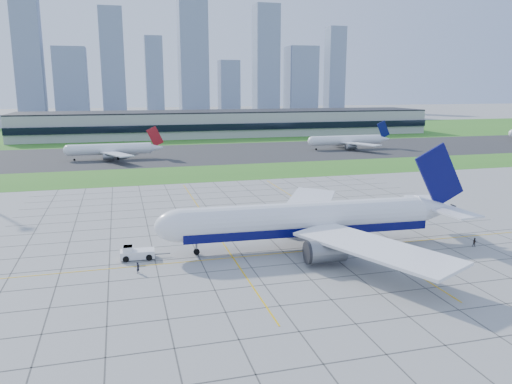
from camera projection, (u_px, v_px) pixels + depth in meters
ground at (281, 250)px, 96.52m from camera, size 1400.00×1400.00×0.00m
grass_median at (204, 173)px, 181.44m from camera, size 700.00×35.00×0.04m
asphalt_taxiway at (185, 154)px, 233.34m from camera, size 700.00×75.00×0.04m
grass_far at (164, 133)px, 337.14m from camera, size 700.00×145.00×0.04m
apron_markings at (267, 234)px, 107.09m from camera, size 120.00×130.00×0.03m
terminal at (229, 123)px, 322.12m from camera, size 260.00×43.00×15.80m
city_skyline at (134, 62)px, 572.71m from camera, size 523.00×32.40×160.00m
airliner at (308, 220)px, 97.24m from camera, size 63.28×64.04×19.91m
pushback_tug at (136, 253)px, 91.18m from camera, size 9.06×3.41×2.51m
crew_near at (138, 268)px, 84.24m from camera, size 0.79×0.86×1.96m
crew_far at (475, 242)px, 98.09m from camera, size 1.10×1.01×1.83m
distant_jet_1 at (112, 149)px, 215.36m from camera, size 39.78×42.66×14.08m
distant_jet_2 at (347, 140)px, 251.35m from camera, size 42.50×42.66×14.08m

